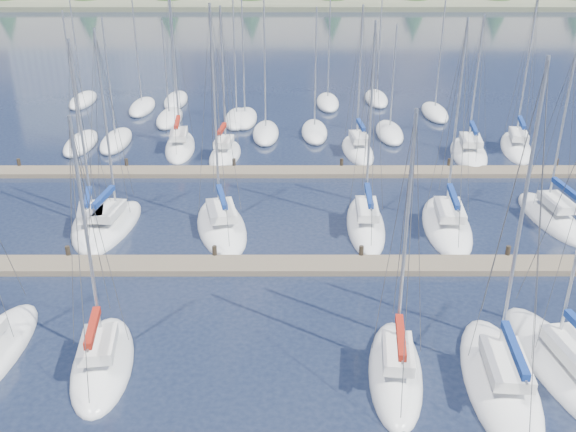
{
  "coord_description": "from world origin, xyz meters",
  "views": [
    {
      "loc": [
        -0.02,
        -13.96,
        16.96
      ],
      "look_at": [
        0.0,
        14.0,
        4.0
      ],
      "focal_mm": 40.0,
      "sensor_mm": 36.0,
      "label": 1
    }
  ],
  "objects_px": {
    "sailboat_c": "(103,363)",
    "sailboat_o": "(225,154)",
    "sailboat_r": "(516,147)",
    "sailboat_d": "(395,371)",
    "sailboat_m": "(551,217)",
    "sailboat_i": "(114,226)",
    "sailboat_l": "(447,225)",
    "sailboat_n": "(180,146)",
    "sailboat_f": "(565,368)",
    "sailboat_k": "(366,224)",
    "sailboat_h": "(94,227)",
    "sailboat_j": "(222,226)",
    "sailboat_q": "(469,153)",
    "sailboat_e": "(500,380)",
    "sailboat_p": "(358,150)"
  },
  "relations": [
    {
      "from": "sailboat_c",
      "to": "sailboat_o",
      "type": "xyz_separation_m",
      "value": [
        2.81,
        26.02,
        0.01
      ]
    },
    {
      "from": "sailboat_r",
      "to": "sailboat_d",
      "type": "bearing_deg",
      "value": -105.07
    },
    {
      "from": "sailboat_m",
      "to": "sailboat_c",
      "type": "bearing_deg",
      "value": -154.95
    },
    {
      "from": "sailboat_m",
      "to": "sailboat_i",
      "type": "relative_size",
      "value": 0.89
    },
    {
      "from": "sailboat_r",
      "to": "sailboat_l",
      "type": "bearing_deg",
      "value": -110.05
    },
    {
      "from": "sailboat_d",
      "to": "sailboat_o",
      "type": "height_order",
      "value": "sailboat_o"
    },
    {
      "from": "sailboat_n",
      "to": "sailboat_d",
      "type": "distance_m",
      "value": 31.49
    },
    {
      "from": "sailboat_r",
      "to": "sailboat_f",
      "type": "relative_size",
      "value": 0.99
    },
    {
      "from": "sailboat_k",
      "to": "sailboat_l",
      "type": "distance_m",
      "value": 4.9
    },
    {
      "from": "sailboat_n",
      "to": "sailboat_l",
      "type": "distance_m",
      "value": 23.59
    },
    {
      "from": "sailboat_c",
      "to": "sailboat_h",
      "type": "height_order",
      "value": "sailboat_h"
    },
    {
      "from": "sailboat_l",
      "to": "sailboat_j",
      "type": "bearing_deg",
      "value": -174.61
    },
    {
      "from": "sailboat_q",
      "to": "sailboat_d",
      "type": "height_order",
      "value": "sailboat_d"
    },
    {
      "from": "sailboat_i",
      "to": "sailboat_r",
      "type": "height_order",
      "value": "sailboat_r"
    },
    {
      "from": "sailboat_e",
      "to": "sailboat_q",
      "type": "bearing_deg",
      "value": 82.61
    },
    {
      "from": "sailboat_j",
      "to": "sailboat_l",
      "type": "xyz_separation_m",
      "value": [
        13.62,
        0.12,
        -0.01
      ]
    },
    {
      "from": "sailboat_p",
      "to": "sailboat_q",
      "type": "bearing_deg",
      "value": -8.51
    },
    {
      "from": "sailboat_m",
      "to": "sailboat_n",
      "type": "relative_size",
      "value": 0.78
    },
    {
      "from": "sailboat_o",
      "to": "sailboat_c",
      "type": "bearing_deg",
      "value": -91.03
    },
    {
      "from": "sailboat_q",
      "to": "sailboat_j",
      "type": "xyz_separation_m",
      "value": [
        -18.33,
        -13.32,
        0.01
      ]
    },
    {
      "from": "sailboat_l",
      "to": "sailboat_h",
      "type": "bearing_deg",
      "value": -174.25
    },
    {
      "from": "sailboat_m",
      "to": "sailboat_h",
      "type": "relative_size",
      "value": 0.93
    },
    {
      "from": "sailboat_j",
      "to": "sailboat_p",
      "type": "distance_m",
      "value": 16.97
    },
    {
      "from": "sailboat_o",
      "to": "sailboat_l",
      "type": "bearing_deg",
      "value": -36.16
    },
    {
      "from": "sailboat_p",
      "to": "sailboat_i",
      "type": "bearing_deg",
      "value": -142.91
    },
    {
      "from": "sailboat_q",
      "to": "sailboat_h",
      "type": "xyz_separation_m",
      "value": [
        -25.98,
        -13.52,
        0.01
      ]
    },
    {
      "from": "sailboat_h",
      "to": "sailboat_p",
      "type": "xyz_separation_m",
      "value": [
        17.26,
        14.19,
        0.01
      ]
    },
    {
      "from": "sailboat_i",
      "to": "sailboat_r",
      "type": "distance_m",
      "value": 32.56
    },
    {
      "from": "sailboat_d",
      "to": "sailboat_h",
      "type": "height_order",
      "value": "sailboat_h"
    },
    {
      "from": "sailboat_c",
      "to": "sailboat_e",
      "type": "relative_size",
      "value": 0.83
    },
    {
      "from": "sailboat_m",
      "to": "sailboat_r",
      "type": "height_order",
      "value": "sailboat_r"
    },
    {
      "from": "sailboat_d",
      "to": "sailboat_o",
      "type": "relative_size",
      "value": 0.97
    },
    {
      "from": "sailboat_r",
      "to": "sailboat_j",
      "type": "relative_size",
      "value": 0.95
    },
    {
      "from": "sailboat_c",
      "to": "sailboat_p",
      "type": "relative_size",
      "value": 0.95
    },
    {
      "from": "sailboat_h",
      "to": "sailboat_n",
      "type": "bearing_deg",
      "value": 66.95
    },
    {
      "from": "sailboat_d",
      "to": "sailboat_f",
      "type": "distance_m",
      "value": 7.0
    },
    {
      "from": "sailboat_k",
      "to": "sailboat_d",
      "type": "height_order",
      "value": "sailboat_k"
    },
    {
      "from": "sailboat_i",
      "to": "sailboat_q",
      "type": "distance_m",
      "value": 28.18
    },
    {
      "from": "sailboat_o",
      "to": "sailboat_p",
      "type": "height_order",
      "value": "sailboat_o"
    },
    {
      "from": "sailboat_c",
      "to": "sailboat_d",
      "type": "bearing_deg",
      "value": -10.04
    },
    {
      "from": "sailboat_i",
      "to": "sailboat_p",
      "type": "height_order",
      "value": "sailboat_i"
    },
    {
      "from": "sailboat_h",
      "to": "sailboat_f",
      "type": "height_order",
      "value": "sailboat_f"
    },
    {
      "from": "sailboat_e",
      "to": "sailboat_p",
      "type": "relative_size",
      "value": 1.14
    },
    {
      "from": "sailboat_m",
      "to": "sailboat_i",
      "type": "distance_m",
      "value": 26.83
    },
    {
      "from": "sailboat_j",
      "to": "sailboat_r",
      "type": "bearing_deg",
      "value": 21.04
    },
    {
      "from": "sailboat_m",
      "to": "sailboat_d",
      "type": "xyz_separation_m",
      "value": [
        -11.95,
        -14.91,
        0.01
      ]
    },
    {
      "from": "sailboat_k",
      "to": "sailboat_i",
      "type": "height_order",
      "value": "sailboat_k"
    },
    {
      "from": "sailboat_e",
      "to": "sailboat_o",
      "type": "bearing_deg",
      "value": 120.84
    },
    {
      "from": "sailboat_h",
      "to": "sailboat_p",
      "type": "bearing_deg",
      "value": 27.19
    },
    {
      "from": "sailboat_j",
      "to": "sailboat_p",
      "type": "height_order",
      "value": "sailboat_j"
    }
  ]
}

